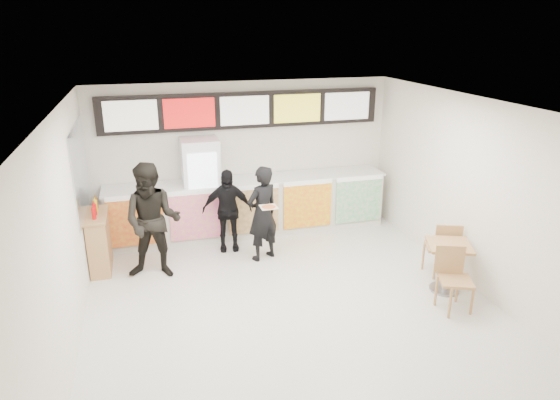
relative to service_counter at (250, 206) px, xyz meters
name	(u,v)px	position (x,y,z in m)	size (l,w,h in m)	color
floor	(295,312)	(0.00, -3.09, -0.57)	(7.00, 7.00, 0.00)	beige
ceiling	(297,109)	(0.00, -3.09, 2.43)	(7.00, 7.00, 0.00)	white
wall_back	(244,157)	(0.00, 0.41, 0.93)	(6.00, 6.00, 0.00)	silver
wall_left	(63,242)	(-3.00, -3.09, 0.93)	(7.00, 7.00, 0.00)	silver
wall_right	(483,199)	(3.00, -3.09, 0.93)	(7.00, 7.00, 0.00)	silver
service_counter	(250,206)	(0.00, 0.00, 0.00)	(5.56, 0.77, 1.14)	silver
menu_board	(244,110)	(0.00, 0.32, 1.88)	(5.50, 0.14, 0.70)	black
drinks_fridge	(202,190)	(-0.93, 0.02, 0.43)	(0.70, 0.67, 2.00)	white
mirror_panel	(80,169)	(-2.99, -0.64, 1.18)	(0.01, 2.00, 1.50)	#B2B7BF
customer_main	(262,214)	(-0.02, -1.21, 0.29)	(0.63, 0.42, 1.73)	black
customer_left	(153,222)	(-1.91, -1.37, 0.41)	(0.95, 0.74, 1.96)	black
customer_mid	(227,210)	(-0.56, -0.64, 0.21)	(0.92, 0.38, 1.56)	black
pizza_slice	(269,207)	(-0.02, -1.66, 0.58)	(0.36, 0.36, 0.02)	beige
cafe_table	(448,258)	(2.50, -3.11, -0.01)	(1.02, 1.68, 0.96)	#A9824D
condiment_ledge	(99,241)	(-2.82, -0.87, -0.05)	(0.37, 0.91, 1.21)	#A9824D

